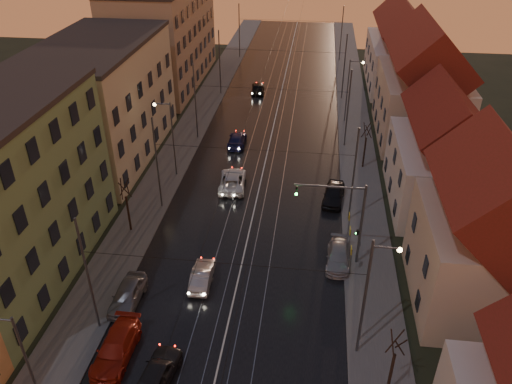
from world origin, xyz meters
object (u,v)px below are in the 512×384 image
at_px(driving_car_0, 157,374).
at_px(parked_right_1, 338,256).
at_px(parked_left_3, 127,294).
at_px(parked_right_2, 334,194).
at_px(street_lamp_2, 170,132).
at_px(driving_car_4, 258,88).
at_px(driving_car_3, 237,140).
at_px(driving_car_1, 202,276).
at_px(street_lamp_3, 350,85).
at_px(traffic_light_mast, 349,214).
at_px(driving_car_2, 233,180).
at_px(parked_left_2, 116,348).
at_px(street_lamp_0, 21,361).
at_px(street_lamp_1, 372,285).

height_order(driving_car_0, parked_right_1, driving_car_0).
bearing_deg(driving_car_0, parked_left_3, -50.79).
distance_m(parked_left_3, parked_right_2, 21.35).
height_order(street_lamp_2, driving_car_4, street_lamp_2).
bearing_deg(driving_car_3, driving_car_1, 91.14).
xyz_separation_m(driving_car_3, parked_right_1, (11.22, -19.92, -0.03)).
height_order(street_lamp_2, street_lamp_3, same).
xyz_separation_m(street_lamp_2, driving_car_1, (6.47, -15.74, -4.22)).
xyz_separation_m(driving_car_0, driving_car_3, (-0.30, 32.59, -0.10)).
bearing_deg(traffic_light_mast, driving_car_2, 135.58).
distance_m(traffic_light_mast, parked_left_2, 18.74).
distance_m(driving_car_1, parked_right_1, 10.80).
bearing_deg(driving_car_2, street_lamp_2, -18.57).
height_order(traffic_light_mast, driving_car_3, traffic_light_mast).
relative_size(driving_car_0, driving_car_3, 0.98).
relative_size(street_lamp_0, parked_right_2, 1.75).
height_order(traffic_light_mast, parked_left_3, traffic_light_mast).
distance_m(street_lamp_3, traffic_light_mast, 28.03).
bearing_deg(driving_car_3, street_lamp_3, -148.64).
bearing_deg(driving_car_4, street_lamp_2, 72.21).
bearing_deg(street_lamp_3, driving_car_3, -147.23).
bearing_deg(street_lamp_2, street_lamp_1, -47.68).
bearing_deg(street_lamp_0, driving_car_1, 62.17).
height_order(traffic_light_mast, parked_right_2, traffic_light_mast).
distance_m(street_lamp_0, parked_right_1, 23.38).
height_order(street_lamp_2, parked_right_2, street_lamp_2).
relative_size(driving_car_3, parked_right_1, 1.04).
height_order(driving_car_4, parked_left_3, parked_left_3).
distance_m(street_lamp_0, street_lamp_1, 19.89).
bearing_deg(street_lamp_1, street_lamp_0, -156.28).
height_order(parked_left_3, parked_right_2, parked_right_2).
xyz_separation_m(parked_left_2, parked_right_2, (13.76, 20.25, 0.05)).
distance_m(traffic_light_mast, driving_car_0, 17.55).
bearing_deg(driving_car_0, street_lamp_3, -100.46).
xyz_separation_m(street_lamp_0, driving_car_0, (5.73, 3.18, -4.11)).
relative_size(street_lamp_3, traffic_light_mast, 1.11).
bearing_deg(street_lamp_0, parked_right_1, 43.59).
bearing_deg(parked_left_3, parked_left_2, -78.37).
xyz_separation_m(traffic_light_mast, parked_right_1, (-0.45, -0.15, -3.95)).
bearing_deg(driving_car_4, driving_car_3, 84.03).
relative_size(street_lamp_2, street_lamp_3, 1.00).
xyz_separation_m(driving_car_0, driving_car_2, (0.73, 23.24, -0.03)).
distance_m(driving_car_4, parked_right_1, 38.84).
bearing_deg(parked_right_1, parked_left_3, -153.80).
distance_m(street_lamp_1, street_lamp_3, 36.00).
bearing_deg(driving_car_1, street_lamp_2, -69.95).
bearing_deg(street_lamp_2, parked_left_2, -83.63).
distance_m(street_lamp_2, parked_right_1, 21.04).
height_order(driving_car_4, parked_right_2, parked_right_2).
bearing_deg(parked_right_2, driving_car_3, 143.03).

